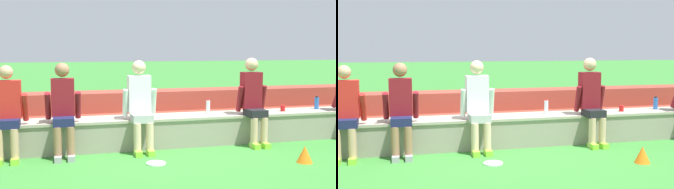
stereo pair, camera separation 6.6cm
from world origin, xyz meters
TOP-DOWN VIEW (x-y plane):
  - ground_plane at (0.00, 0.00)m, footprint 80.00×80.00m
  - stone_seating_wall at (0.00, 0.28)m, footprint 8.39×0.60m
  - brick_bleachers at (0.00, 1.62)m, footprint 10.57×1.31m
  - person_far_left at (-2.16, -0.02)m, footprint 0.55×0.51m
  - person_left_of_center at (-1.40, -0.02)m, footprint 0.51×0.57m
  - person_center at (-0.27, 0.01)m, footprint 0.52×0.58m
  - person_right_of_center at (1.58, -0.00)m, footprint 0.49×0.58m
  - water_bottle_mid_right at (2.98, 0.33)m, footprint 0.08×0.08m
  - water_bottle_near_right at (0.93, 0.33)m, footprint 0.06×0.06m
  - plastic_cup_right_end at (2.27, 0.26)m, footprint 0.08×0.08m
  - frisbee at (-0.21, -0.74)m, footprint 0.27×0.27m
  - sports_cone at (1.79, -1.19)m, footprint 0.22×0.22m

SIDE VIEW (x-z plane):
  - ground_plane at x=0.00m, z-range 0.00..0.00m
  - frisbee at x=-0.21m, z-range 0.00..0.02m
  - sports_cone at x=1.79m, z-range 0.00..0.23m
  - stone_seating_wall at x=0.00m, z-range 0.02..0.50m
  - brick_bleachers at x=0.00m, z-range -0.06..0.67m
  - plastic_cup_right_end at x=2.27m, z-range 0.48..0.58m
  - water_bottle_mid_right at x=2.98m, z-range 0.47..0.70m
  - water_bottle_near_right at x=0.93m, z-range 0.47..0.71m
  - person_far_left at x=-2.16m, z-range 0.04..1.36m
  - person_left_of_center at x=-1.40m, z-range 0.03..1.39m
  - person_center at x=-0.27m, z-range 0.04..1.41m
  - person_right_of_center at x=1.58m, z-range 0.04..1.44m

